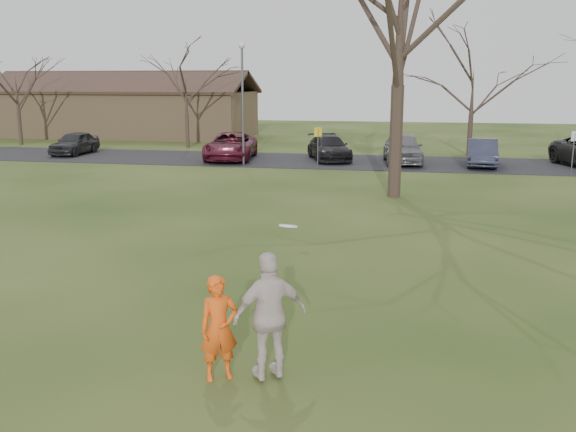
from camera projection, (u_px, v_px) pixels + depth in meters
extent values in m
plane|color=#1E380F|center=(240.00, 360.00, 9.90)|extent=(120.00, 120.00, 0.00)
cube|color=black|center=(362.00, 162.00, 33.87)|extent=(62.00, 6.50, 0.04)
imported|color=#EF5513|center=(219.00, 328.00, 9.14)|extent=(0.69, 0.63, 1.59)
imported|color=#27282A|center=(75.00, 143.00, 37.12)|extent=(1.68, 4.00, 1.35)
imported|color=#561426|center=(231.00, 146.00, 34.68)|extent=(3.12, 5.63, 1.49)
imported|color=black|center=(329.00, 148.00, 34.42)|extent=(3.28, 5.01, 1.35)
imported|color=slate|center=(403.00, 148.00, 33.12)|extent=(2.35, 4.86, 1.60)
imported|color=#2D3043|center=(482.00, 153.00, 32.02)|extent=(1.80, 4.29, 1.38)
imported|color=beige|center=(270.00, 316.00, 9.06)|extent=(1.19, 1.01, 1.91)
cylinder|color=white|center=(288.00, 226.00, 8.72)|extent=(0.27, 0.27, 0.09)
cube|color=#8C6D4C|center=(125.00, 114.00, 49.72)|extent=(20.00, 8.00, 3.50)
cube|color=#33231C|center=(111.00, 82.00, 47.22)|extent=(20.60, 4.40, 1.78)
cube|color=#33231C|center=(134.00, 82.00, 51.15)|extent=(20.60, 4.40, 1.78)
cube|color=#38281E|center=(122.00, 73.00, 49.04)|extent=(20.60, 0.45, 0.20)
cylinder|color=#47474C|center=(243.00, 108.00, 31.96)|extent=(0.12, 0.12, 6.00)
sphere|color=beige|center=(242.00, 45.00, 31.30)|extent=(0.34, 0.34, 0.34)
cylinder|color=#47474C|center=(318.00, 149.00, 31.16)|extent=(0.06, 0.06, 2.00)
cube|color=yellow|center=(318.00, 132.00, 30.98)|extent=(0.35, 0.35, 0.45)
cylinder|color=#47474C|center=(573.00, 154.00, 28.90)|extent=(0.06, 0.06, 2.00)
cube|color=silver|center=(575.00, 136.00, 28.72)|extent=(0.35, 0.35, 0.45)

